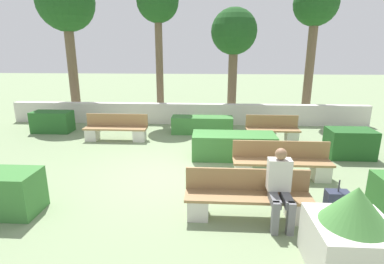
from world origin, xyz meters
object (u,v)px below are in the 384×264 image
(tree_leftmost, at_px, (66,5))
(bench_right_side, at_px, (272,132))
(person_seated_man, at_px, (280,184))
(tree_rightmost, at_px, (315,10))
(tree_center_right, at_px, (234,35))
(tree_center_left, at_px, (158,6))
(suitcase, at_px, (336,208))
(bench_left_side, at_px, (116,130))
(planter_corner_left, at_px, (351,234))
(bench_front, at_px, (247,200))
(bench_back, at_px, (281,164))

(tree_leftmost, bearing_deg, bench_right_side, -22.84)
(person_seated_man, bearing_deg, tree_rightmost, 70.55)
(tree_leftmost, bearing_deg, tree_center_right, -1.41)
(person_seated_man, xyz_separation_m, tree_center_left, (-3.21, 7.59, 3.72))
(suitcase, height_order, tree_leftmost, tree_leftmost)
(suitcase, height_order, tree_center_right, tree_center_right)
(person_seated_man, bearing_deg, bench_left_side, 132.48)
(tree_center_right, xyz_separation_m, tree_rightmost, (3.07, 0.14, 0.91))
(tree_center_left, bearing_deg, planter_corner_left, -66.01)
(person_seated_man, xyz_separation_m, suitcase, (0.93, -0.03, -0.39))
(bench_front, height_order, bench_left_side, same)
(tree_leftmost, xyz_separation_m, tree_center_right, (6.69, -0.16, -1.14))
(tree_rightmost, bearing_deg, tree_center_right, -177.33)
(bench_front, bearing_deg, bench_back, 60.55)
(tree_leftmost, bearing_deg, planter_corner_left, -49.89)
(bench_back, relative_size, tree_rightmost, 0.41)
(person_seated_man, distance_m, tree_rightmost, 9.13)
(planter_corner_left, xyz_separation_m, suitcase, (0.26, 1.09, -0.25))
(bench_front, relative_size, tree_center_right, 0.49)
(tree_rightmost, bearing_deg, person_seated_man, -109.45)
(bench_left_side, relative_size, person_seated_man, 1.56)
(planter_corner_left, distance_m, tree_rightmost, 10.00)
(bench_right_side, relative_size, person_seated_man, 1.28)
(person_seated_man, xyz_separation_m, tree_rightmost, (2.80, 7.92, 3.60))
(bench_left_side, xyz_separation_m, bench_right_side, (4.99, 0.11, -0.01))
(suitcase, relative_size, tree_center_right, 0.18)
(tree_center_right, bearing_deg, bench_right_side, -70.74)
(person_seated_man, relative_size, tree_rightmost, 0.24)
(bench_left_side, relative_size, tree_center_left, 0.37)
(person_seated_man, bearing_deg, tree_center_left, 112.91)
(bench_back, xyz_separation_m, suitcase, (0.46, -1.88, -0.02))
(planter_corner_left, height_order, tree_center_right, tree_center_right)
(tree_center_left, bearing_deg, bench_left_side, -107.57)
(person_seated_man, bearing_deg, tree_center_right, 91.99)
(bench_left_side, xyz_separation_m, tree_center_right, (3.90, 3.22, 3.07))
(bench_front, relative_size, tree_leftmost, 0.37)
(bench_front, distance_m, tree_center_right, 8.22)
(tree_center_left, bearing_deg, suitcase, -61.49)
(bench_left_side, xyz_separation_m, tree_center_left, (0.96, 3.04, 4.10))
(bench_left_side, height_order, suitcase, bench_left_side)
(tree_leftmost, relative_size, tree_center_left, 1.07)
(bench_right_side, bearing_deg, bench_left_side, 172.98)
(tree_leftmost, height_order, tree_center_right, tree_leftmost)
(tree_center_left, distance_m, tree_center_right, 3.12)
(bench_left_side, distance_m, tree_center_right, 5.92)
(tree_leftmost, bearing_deg, bench_back, -39.34)
(bench_back, distance_m, tree_rightmost, 7.62)
(person_seated_man, distance_m, suitcase, 1.01)
(bench_front, xyz_separation_m, bench_left_side, (-3.68, 4.41, -0.01))
(bench_left_side, height_order, bench_back, same)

